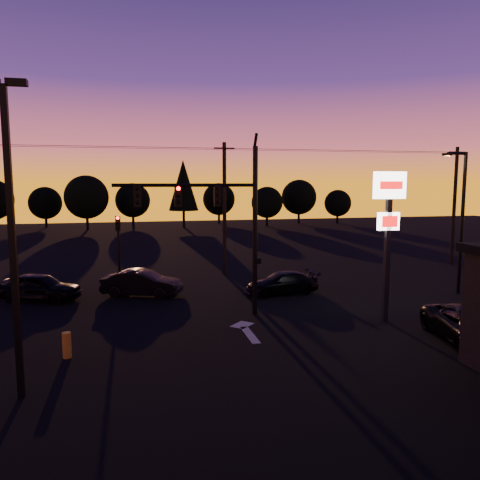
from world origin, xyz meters
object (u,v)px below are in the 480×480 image
object	(u,v)px
car_right	(282,283)
car_mid	(142,283)
streetlight	(461,216)
bollard	(67,345)
secondary_signal	(118,240)
pylon_sign	(389,214)
traffic_signal_mast	(222,213)
car_left	(39,287)
suv_parked	(472,326)
parking_lot_light	(11,220)

from	to	relation	value
car_right	car_mid	bearing A→B (deg)	-104.98
streetlight	bollard	distance (m)	21.59
secondary_signal	pylon_sign	xyz separation A→B (m)	(12.00, -9.99, 2.05)
pylon_sign	car_right	bearing A→B (deg)	115.12
traffic_signal_mast	pylon_sign	world-z (taller)	traffic_signal_mast
secondary_signal	car_mid	size ratio (longest dim) A/B	0.99
car_right	pylon_sign	bearing A→B (deg)	19.06
secondary_signal	pylon_sign	size ratio (longest dim) A/B	0.64
car_left	car_mid	world-z (taller)	car_left
traffic_signal_mast	car_right	size ratio (longest dim) A/B	2.02
streetlight	car_right	world-z (taller)	streetlight
car_mid	car_right	xyz separation A→B (m)	(7.82, -1.23, -0.11)
secondary_signal	bollard	bearing A→B (deg)	-97.92
pylon_sign	car_left	bearing A→B (deg)	154.65
suv_parked	streetlight	bearing A→B (deg)	66.85
traffic_signal_mast	parking_lot_light	xyz separation A→B (m)	(-7.40, -6.99, 0.33)
streetlight	bollard	size ratio (longest dim) A/B	8.49
pylon_sign	bollard	bearing A→B (deg)	-173.81
pylon_sign	bollard	size ratio (longest dim) A/B	7.22
parking_lot_light	car_right	size ratio (longest dim) A/B	2.15
suv_parked	car_mid	bearing A→B (deg)	150.12
parking_lot_light	pylon_sign	size ratio (longest dim) A/B	1.34
pylon_sign	bollard	distance (m)	14.38
car_left	suv_parked	xyz separation A→B (m)	(17.87, -11.15, -0.04)
streetlight	car_right	bearing A→B (deg)	167.40
streetlight	pylon_sign	bearing A→B (deg)	-149.92
traffic_signal_mast	pylon_sign	distance (m)	7.52
secondary_signal	parking_lot_light	distance (m)	14.90
traffic_signal_mast	car_right	distance (m)	7.07
car_mid	traffic_signal_mast	bearing A→B (deg)	-122.95
parking_lot_light	suv_parked	distance (m)	16.90
streetlight	suv_parked	world-z (taller)	streetlight
streetlight	suv_parked	distance (m)	9.85
parking_lot_light	pylon_sign	distance (m)	15.19
car_mid	suv_parked	xyz separation A→B (m)	(12.46, -10.93, -0.02)
traffic_signal_mast	streetlight	size ratio (longest dim) A/B	1.07
secondary_signal	car_right	world-z (taller)	secondary_signal
pylon_sign	secondary_signal	bearing A→B (deg)	140.23
traffic_signal_mast	car_left	world-z (taller)	traffic_signal_mast
pylon_sign	car_right	size ratio (longest dim) A/B	1.60
secondary_signal	streetlight	size ratio (longest dim) A/B	0.54
suv_parked	pylon_sign	bearing A→B (deg)	127.73
pylon_sign	car_mid	size ratio (longest dim) A/B	1.54
traffic_signal_mast	car_mid	distance (m)	7.42
car_left	bollard	bearing A→B (deg)	-142.92
secondary_signal	bollard	xyz separation A→B (m)	(-1.59, -11.46, -2.39)
car_left	car_mid	xyz separation A→B (m)	(5.41, -0.22, -0.02)
parking_lot_light	secondary_signal	bearing A→B (deg)	80.21
secondary_signal	traffic_signal_mast	bearing A→B (deg)	-56.81
pylon_sign	suv_parked	bearing A→B (deg)	-63.65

